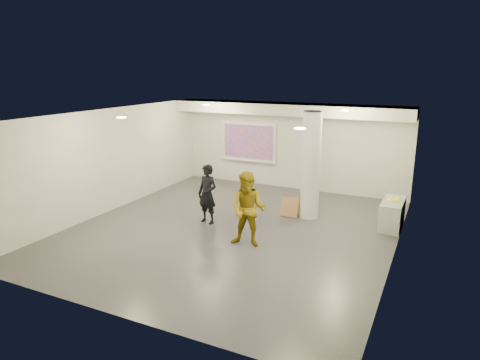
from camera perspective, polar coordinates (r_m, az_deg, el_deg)
The scene contains 20 objects.
floor at distance 11.32m, azimuth -0.88°, elevation -6.60°, with size 8.00×9.00×0.01m, color #36373D.
ceiling at distance 10.61m, azimuth -0.95°, elevation 8.68°, with size 8.00×9.00×0.01m, color silver.
wall_back at distance 14.94m, azimuth 6.84°, elevation 4.52°, with size 8.00×0.01×3.00m, color beige.
wall_front at distance 7.31m, azimuth -16.98°, elevation -6.88°, with size 8.00×0.01×3.00m, color beige.
wall_left at distance 13.11m, azimuth -16.77°, elevation 2.57°, with size 0.01×9.00×3.00m, color beige.
wall_right at distance 9.82m, azimuth 20.48°, elevation -1.68°, with size 0.01×9.00×3.00m, color beige.
soffit_band at distance 14.25m, azimuth 6.27°, elevation 9.40°, with size 8.00×1.10×0.36m, color silver.
downlight_nw at distance 13.84m, azimuth -4.52°, elevation 9.96°, with size 0.22×0.22×0.02m, color #FFEE82.
downlight_ne at distance 12.25m, azimuth 13.83°, elevation 8.98°, with size 0.22×0.22×0.02m, color #FFEE82.
downlight_sw at distance 10.59m, azimuth -15.52°, elevation 8.04°, with size 0.22×0.22×0.02m, color #FFEE82.
downlight_se at distance 8.40m, azimuth 8.00°, elevation 6.83°, with size 0.22×0.22×0.02m, color #FFEE82.
column at distance 11.98m, azimuth 9.41°, elevation 1.90°, with size 0.52×0.52×3.00m, color silver.
projection_screen at distance 15.48m, azimuth 1.16°, elevation 5.07°, with size 2.10×0.13×1.42m.
credenza at distance 12.05m, azimuth 19.62°, elevation -4.30°, with size 0.53×1.26×0.74m, color #949799.
papers_stack at distance 12.01m, azimuth 19.60°, elevation -2.46°, with size 0.23×0.29×0.02m, color silver.
postit_pad at distance 12.03m, azimuth 19.96°, elevation -2.44°, with size 0.22×0.30×0.03m, color #D7DF10.
cardboard_back at distance 12.36m, azimuth 8.26°, elevation -3.55°, with size 0.50×0.05×0.55m, color #9F6C41.
cardboard_front at distance 12.29m, azimuth 6.61°, elevation -3.62°, with size 0.50×0.05×0.55m, color #9F6C41.
woman at distance 11.59m, azimuth -4.36°, elevation -1.89°, with size 0.59×0.39×1.62m, color black.
man at distance 10.05m, azimuth 1.10°, elevation -3.96°, with size 0.87×0.68×1.79m, color olive.
Camera 1 is at (4.72, -9.44, 4.10)m, focal length 32.00 mm.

